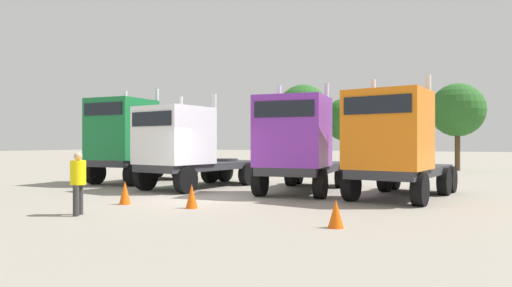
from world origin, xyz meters
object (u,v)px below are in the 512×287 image
Objects in this scene: traffic_cone_far at (336,214)px; visitor_in_hivis at (78,179)px; semi_truck_white at (187,147)px; traffic_cone_near at (192,196)px; semi_truck_orange at (394,145)px; semi_truck_purple at (298,145)px; semi_truck_green at (130,140)px; traffic_cone_mid at (125,193)px.

visitor_in_hivis is at bearing -167.63° from traffic_cone_far.
semi_truck_white is 5.72m from traffic_cone_near.
semi_truck_white is at bearing 127.74° from traffic_cone_near.
semi_truck_orange is 9.91m from visitor_in_hivis.
semi_truck_white is at bearing -81.12° from semi_truck_orange.
semi_truck_green is at bearing -100.03° from semi_truck_purple.
traffic_cone_far is at bearing 62.86° from semi_truck_white.
semi_truck_purple is 3.55m from semi_truck_orange.
visitor_in_hivis is at bearing -31.14° from semi_truck_purple.
semi_truck_orange is (12.34, -0.67, -0.21)m from semi_truck_green.
traffic_cone_near is (3.39, -4.38, -1.40)m from semi_truck_white.
semi_truck_orange is 3.62× the size of visitor_in_hivis.
semi_truck_orange reaches higher than semi_truck_white.
traffic_cone_near is at bearing 23.45° from visitor_in_hivis.
traffic_cone_mid is at bearing 37.76° from semi_truck_green.
visitor_in_hivis is at bearing -128.08° from traffic_cone_near.
visitor_in_hivis is 2.31m from traffic_cone_mid.
traffic_cone_near is at bearing 44.30° from semi_truck_white.
traffic_cone_far is at bearing 58.00° from semi_truck_green.
semi_truck_white is 9.13× the size of traffic_cone_mid.
semi_truck_orange is 6.96m from traffic_cone_near.
traffic_cone_mid is at bearing -42.85° from semi_truck_purple.
visitor_in_hivis is 3.16m from traffic_cone_near.
semi_truck_white is at bearing 102.56° from traffic_cone_mid.
traffic_cone_far is (8.07, -5.38, -1.43)m from semi_truck_white.
traffic_cone_near is 4.78m from traffic_cone_far.
visitor_in_hivis is at bearing 30.97° from semi_truck_green.
visitor_in_hivis is (-6.82, -7.14, -0.90)m from semi_truck_orange.
semi_truck_green is at bearing 132.04° from traffic_cone_mid.
semi_truck_green is 0.94× the size of semi_truck_purple.
semi_truck_green is at bearing 144.18° from traffic_cone_near.
semi_truck_purple is 9.14× the size of traffic_cone_mid.
traffic_cone_near reaches higher than traffic_cone_far.
semi_truck_green is at bearing 152.28° from traffic_cone_far.
traffic_cone_near is at bearing 167.96° from traffic_cone_far.
semi_truck_green is 3.74× the size of visitor_in_hivis.
semi_truck_green is at bearing 96.78° from visitor_in_hivis.
traffic_cone_near is at bearing -39.57° from semi_truck_orange.
semi_truck_white is 1.10× the size of semi_truck_orange.
traffic_cone_far is at bearing -12.04° from traffic_cone_near.
semi_truck_purple is 3.99× the size of visitor_in_hivis.
semi_truck_orange is 8.57× the size of traffic_cone_near.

